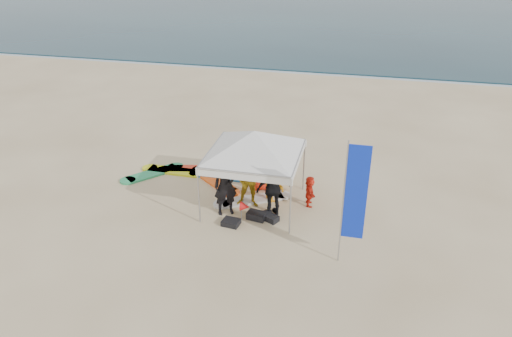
{
  "coord_description": "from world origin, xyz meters",
  "views": [
    {
      "loc": [
        3.41,
        -10.8,
        8.07
      ],
      "look_at": [
        0.29,
        2.6,
        1.2
      ],
      "focal_mm": 35.0,
      "sensor_mm": 36.0,
      "label": 1
    }
  ],
  "objects": [
    {
      "name": "canopy_tent",
      "position": [
        0.28,
        2.44,
        2.5
      ],
      "size": [
        3.81,
        3.81,
        2.87
      ],
      "color": "#A5A5A8",
      "rests_on": "ground"
    },
    {
      "name": "person_yellow",
      "position": [
        0.16,
        2.36,
        0.9
      ],
      "size": [
        0.95,
        0.78,
        1.79
      ],
      "primitive_type": "imported",
      "rotation": [
        0.0,
        0.0,
        0.12
      ],
      "color": "#B9901A",
      "rests_on": "ground"
    },
    {
      "name": "person_seated",
      "position": [
        1.96,
        2.81,
        0.5
      ],
      "size": [
        0.46,
        0.97,
        1.0
      ],
      "primitive_type": "imported",
      "rotation": [
        0.0,
        0.0,
        1.75
      ],
      "color": "red",
      "rests_on": "ground"
    },
    {
      "name": "person_orange_b",
      "position": [
        0.28,
        3.53,
        0.92
      ],
      "size": [
        1.07,
        0.92,
        1.84
      ],
      "primitive_type": "imported",
      "rotation": [
        0.0,
        0.0,
        3.59
      ],
      "color": "red",
      "rests_on": "ground"
    },
    {
      "name": "person_orange_a",
      "position": [
        0.75,
        2.84,
        0.82
      ],
      "size": [
        1.2,
        1.16,
        1.65
      ],
      "primitive_type": "imported",
      "rotation": [
        0.0,
        0.0,
        2.42
      ],
      "color": "orange",
      "rests_on": "ground"
    },
    {
      "name": "ground",
      "position": [
        0.0,
        0.0,
        0.0
      ],
      "size": [
        120.0,
        120.0,
        0.0
      ],
      "primitive_type": "plane",
      "color": "beige",
      "rests_on": "ground"
    },
    {
      "name": "feather_flag",
      "position": [
        3.35,
        0.12,
        2.04
      ],
      "size": [
        0.58,
        0.04,
        3.47
      ],
      "color": "#A5A5A8",
      "rests_on": "ground"
    },
    {
      "name": "gear_pile",
      "position": [
        0.49,
        1.52,
        0.1
      ],
      "size": [
        1.65,
        1.02,
        0.22
      ],
      "color": "black",
      "rests_on": "ground"
    },
    {
      "name": "surfboard_spread",
      "position": [
        -1.67,
        3.89,
        0.04
      ],
      "size": [
        5.7,
        3.2,
        0.07
      ],
      "color": "#267ACB",
      "rests_on": "ground"
    },
    {
      "name": "person_black_a",
      "position": [
        -0.45,
        1.76,
        0.98
      ],
      "size": [
        0.85,
        0.76,
        1.95
      ],
      "primitive_type": "imported",
      "rotation": [
        0.0,
        0.0,
        0.52
      ],
      "color": "black",
      "rests_on": "ground"
    },
    {
      "name": "marker_pennant",
      "position": [
        0.23,
        1.44,
        0.49
      ],
      "size": [
        0.28,
        0.28,
        0.64
      ],
      "color": "#A5A5A8",
      "rests_on": "ground"
    },
    {
      "name": "shoreline_foam",
      "position": [
        0.0,
        18.2,
        0.0
      ],
      "size": [
        160.0,
        1.2,
        0.01
      ],
      "primitive_type": "cube",
      "color": "silver",
      "rests_on": "ground"
    },
    {
      "name": "person_black_b",
      "position": [
        0.96,
        2.0,
        0.91
      ],
      "size": [
        1.14,
        0.97,
        1.83
      ],
      "primitive_type": "imported",
      "rotation": [
        0.0,
        0.0,
        3.73
      ],
      "color": "black",
      "rests_on": "ground"
    }
  ]
}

